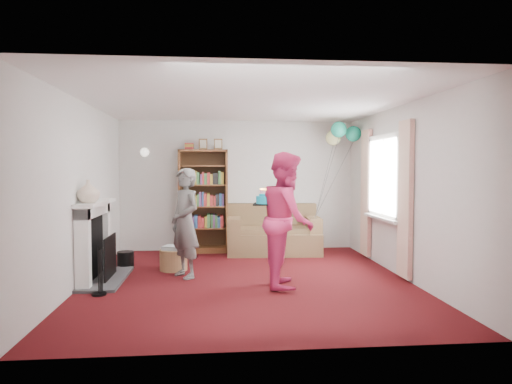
{
  "coord_description": "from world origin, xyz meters",
  "views": [
    {
      "loc": [
        -0.47,
        -6.35,
        1.58
      ],
      "look_at": [
        0.18,
        0.6,
        1.22
      ],
      "focal_mm": 32.0,
      "sensor_mm": 36.0,
      "label": 1
    }
  ],
  "objects": [
    {
      "name": "wall_left",
      "position": [
        -2.26,
        0.0,
        1.25
      ],
      "size": [
        0.02,
        5.0,
        2.5
      ],
      "primitive_type": "cube",
      "color": "silver",
      "rests_on": "ground"
    },
    {
      "name": "bookcase",
      "position": [
        -0.66,
        2.3,
        0.95
      ],
      "size": [
        0.91,
        0.42,
        2.14
      ],
      "color": "#472B14",
      "rests_on": "ground"
    },
    {
      "name": "wall_right",
      "position": [
        2.26,
        0.0,
        1.25
      ],
      "size": [
        0.02,
        5.0,
        2.5
      ],
      "primitive_type": "cube",
      "color": "silver",
      "rests_on": "ground"
    },
    {
      "name": "ceiling",
      "position": [
        0.0,
        0.0,
        2.5
      ],
      "size": [
        4.5,
        5.0,
        0.01
      ],
      "primitive_type": "cube",
      "color": "white",
      "rests_on": "wall_back"
    },
    {
      "name": "fireplace",
      "position": [
        -2.09,
        0.19,
        0.51
      ],
      "size": [
        0.55,
        1.8,
        1.12
      ],
      "color": "#3F3F42",
      "rests_on": "ground"
    },
    {
      "name": "person_striped",
      "position": [
        -0.88,
        0.28,
        0.79
      ],
      "size": [
        0.64,
        0.69,
        1.59
      ],
      "primitive_type": "imported",
      "rotation": [
        0.0,
        0.0,
        -0.97
      ],
      "color": "black",
      "rests_on": "ground"
    },
    {
      "name": "wicker_basket",
      "position": [
        -1.09,
        0.75,
        0.17
      ],
      "size": [
        0.43,
        0.43,
        0.38
      ],
      "rotation": [
        0.0,
        0.0,
        -0.39
      ],
      "color": "#9F6F4A",
      "rests_on": "ground"
    },
    {
      "name": "mantel_vase",
      "position": [
        -2.12,
        -0.15,
        1.28
      ],
      "size": [
        0.39,
        0.39,
        0.31
      ],
      "primitive_type": "imported",
      "rotation": [
        0.0,
        0.0,
        0.41
      ],
      "color": "beige",
      "rests_on": "fireplace"
    },
    {
      "name": "window_bay",
      "position": [
        2.21,
        0.6,
        1.2
      ],
      "size": [
        0.14,
        2.02,
        2.2
      ],
      "color": "white",
      "rests_on": "ground"
    },
    {
      "name": "ground",
      "position": [
        0.0,
        0.0,
        0.0
      ],
      "size": [
        5.0,
        5.0,
        0.0
      ],
      "primitive_type": "plane",
      "color": "black",
      "rests_on": "ground"
    },
    {
      "name": "balloons",
      "position": [
        1.9,
        1.94,
        2.22
      ],
      "size": [
        0.9,
        0.67,
        1.76
      ],
      "color": "#3F3F3F",
      "rests_on": "ground"
    },
    {
      "name": "wall_back",
      "position": [
        0.0,
        2.51,
        1.25
      ],
      "size": [
        4.5,
        0.02,
        2.5
      ],
      "primitive_type": "cube",
      "color": "silver",
      "rests_on": "ground"
    },
    {
      "name": "wall_sconce",
      "position": [
        -1.75,
        2.36,
        1.88
      ],
      "size": [
        0.16,
        0.23,
        0.16
      ],
      "color": "gold",
      "rests_on": "ground"
    },
    {
      "name": "person_magenta",
      "position": [
        0.51,
        -0.33,
        0.9
      ],
      "size": [
        0.79,
        0.96,
        1.8
      ],
      "primitive_type": "imported",
      "rotation": [
        0.0,
        0.0,
        1.44
      ],
      "color": "#CA285B",
      "rests_on": "ground"
    },
    {
      "name": "sofa",
      "position": [
        0.64,
        2.07,
        0.34
      ],
      "size": [
        1.71,
        0.9,
        0.9
      ],
      "rotation": [
        0.0,
        0.0,
        -0.06
      ],
      "color": "brown",
      "rests_on": "ground"
    },
    {
      "name": "birthday_cake",
      "position": [
        0.26,
        -0.2,
        1.15
      ],
      "size": [
        0.37,
        0.37,
        0.22
      ],
      "rotation": [
        0.0,
        0.0,
        -0.17
      ],
      "color": "black",
      "rests_on": "ground"
    }
  ]
}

